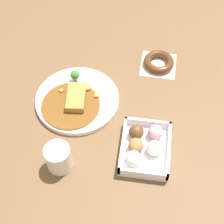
{
  "coord_description": "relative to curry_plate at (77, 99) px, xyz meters",
  "views": [
    {
      "loc": [
        0.71,
        0.06,
        0.94
      ],
      "look_at": [
        0.07,
        -0.03,
        0.03
      ],
      "focal_mm": 54.51,
      "sensor_mm": 36.0,
      "label": 1
    }
  ],
  "objects": [
    {
      "name": "donut_box",
      "position": [
        0.16,
        0.25,
        0.01
      ],
      "size": [
        0.19,
        0.15,
        0.06
      ],
      "color": "white",
      "rests_on": "ground_plane"
    },
    {
      "name": "chocolate_ring_donut",
      "position": [
        -0.22,
        0.27,
        0.0
      ],
      "size": [
        0.13,
        0.13,
        0.03
      ],
      "color": "white",
      "rests_on": "ground_plane"
    },
    {
      "name": "ground_plane",
      "position": [
        -0.02,
        0.16,
        -0.01
      ],
      "size": [
        1.6,
        1.6,
        0.0
      ],
      "primitive_type": "plane",
      "color": "brown"
    },
    {
      "name": "coffee_mug",
      "position": [
        0.24,
        -0.0,
        0.03
      ],
      "size": [
        0.08,
        0.08,
        0.09
      ],
      "primitive_type": "cylinder",
      "color": "silver",
      "rests_on": "ground_plane"
    },
    {
      "name": "curry_plate",
      "position": [
        0.0,
        0.0,
        0.0
      ],
      "size": [
        0.29,
        0.29,
        0.06
      ],
      "color": "white",
      "rests_on": "ground_plane"
    }
  ]
}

